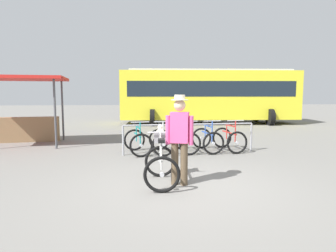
{
  "coord_description": "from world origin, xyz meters",
  "views": [
    {
      "loc": [
        -0.88,
        -5.47,
        1.75
      ],
      "look_at": [
        -0.25,
        1.32,
        1.0
      ],
      "focal_mm": 31.73,
      "sensor_mm": 36.0,
      "label": 1
    }
  ],
  "objects": [
    {
      "name": "ground_plane",
      "position": [
        0.0,
        0.0,
        0.0
      ],
      "size": [
        80.0,
        80.0,
        0.0
      ],
      "primitive_type": "plane",
      "color": "slate"
    },
    {
      "name": "bike_rack_rail",
      "position": [
        0.55,
        3.03,
        0.68
      ],
      "size": [
        3.9,
        0.34,
        0.88
      ],
      "color": "#99999E",
      "rests_on": "ground"
    },
    {
      "name": "racked_bike_teal",
      "position": [
        -0.97,
        3.1,
        0.37
      ],
      "size": [
        0.87,
        1.21,
        0.97
      ],
      "color": "black",
      "rests_on": "ground"
    },
    {
      "name": "racked_bike_white",
      "position": [
        -0.27,
        3.15,
        0.37
      ],
      "size": [
        0.72,
        1.15,
        0.98
      ],
      "color": "black",
      "rests_on": "ground"
    },
    {
      "name": "racked_bike_yellow",
      "position": [
        0.43,
        3.2,
        0.37
      ],
      "size": [
        0.83,
        1.21,
        0.98
      ],
      "color": "black",
      "rests_on": "ground"
    },
    {
      "name": "racked_bike_blue",
      "position": [
        1.13,
        3.25,
        0.37
      ],
      "size": [
        0.8,
        1.18,
        0.97
      ],
      "color": "black",
      "rests_on": "ground"
    },
    {
      "name": "racked_bike_red",
      "position": [
        1.82,
        3.31,
        0.37
      ],
      "size": [
        0.83,
        1.19,
        0.97
      ],
      "color": "black",
      "rests_on": "ground"
    },
    {
      "name": "featured_bicycle",
      "position": [
        -0.49,
        0.24,
        0.49
      ],
      "size": [
        0.7,
        1.22,
        1.09
      ],
      "color": "black",
      "rests_on": "ground"
    },
    {
      "name": "person_with_featured_bike",
      "position": [
        -0.15,
        0.05,
        0.95
      ],
      "size": [
        0.51,
        0.32,
        1.72
      ],
      "color": "brown",
      "rests_on": "ground"
    },
    {
      "name": "bus_distant",
      "position": [
        3.08,
        11.63,
        1.74
      ],
      "size": [
        10.13,
        3.78,
        3.08
      ],
      "color": "yellow",
      "rests_on": "ground"
    },
    {
      "name": "market_stall",
      "position": [
        -4.99,
        5.22,
        1.39
      ],
      "size": [
        3.36,
        2.66,
        2.3
      ],
      "color": "#4C4C51",
      "rests_on": "ground"
    }
  ]
}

